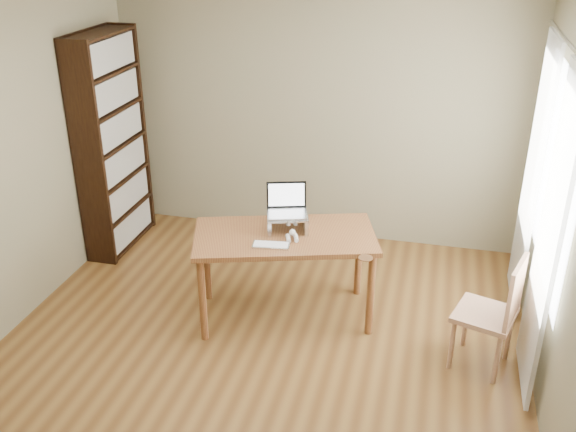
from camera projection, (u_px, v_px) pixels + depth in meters
The scene contains 10 objects.
room at pixel (253, 204), 4.21m from camera, with size 4.04×4.54×2.64m.
bookshelf at pixel (112, 144), 6.08m from camera, with size 0.30×0.90×2.10m.
curtains at pixel (540, 203), 4.55m from camera, with size 0.03×1.90×2.25m.
desk at pixel (285, 245), 5.07m from camera, with size 1.56×1.10×0.75m.
laptop_stand at pixel (287, 220), 5.06m from camera, with size 0.32×0.25×0.13m.
laptop at pixel (289, 205), 5.07m from camera, with size 0.37×0.35×0.22m.
keyboard at pixel (271, 245), 4.84m from camera, with size 0.29×0.16×0.02m.
coaster at pixel (366, 258), 4.68m from camera, with size 0.11×0.11×0.01m, color brown.
cat at pixel (292, 221), 5.09m from camera, with size 0.26×0.49×0.17m.
chair at pixel (496, 309), 4.55m from camera, with size 0.50×0.50×0.91m.
Camera 1 is at (1.18, -3.66, 3.03)m, focal length 40.00 mm.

